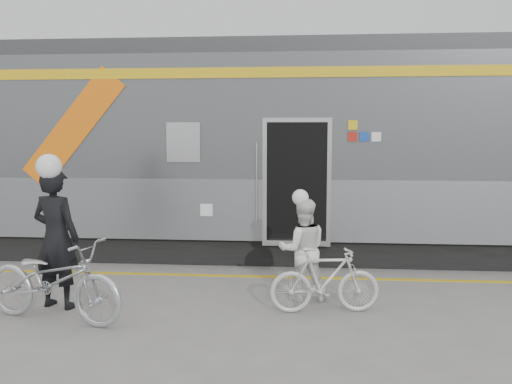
# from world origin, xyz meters

# --- Properties ---
(ground) EXTENTS (90.00, 90.00, 0.00)m
(ground) POSITION_xyz_m (0.00, 0.00, 0.00)
(ground) COLOR slate
(ground) RESTS_ON ground
(train) EXTENTS (24.00, 3.17, 4.10)m
(train) POSITION_xyz_m (-0.86, 4.19, 2.05)
(train) COLOR black
(train) RESTS_ON ground
(safety_strip) EXTENTS (24.00, 0.12, 0.01)m
(safety_strip) POSITION_xyz_m (0.00, 2.15, 0.00)
(safety_strip) COLOR gold
(safety_strip) RESTS_ON ground
(man) EXTENTS (0.80, 0.63, 1.95)m
(man) POSITION_xyz_m (-1.94, 0.33, 0.98)
(man) COLOR black
(man) RESTS_ON ground
(bicycle_left) EXTENTS (2.16, 1.20, 1.07)m
(bicycle_left) POSITION_xyz_m (-1.74, -0.22, 0.54)
(bicycle_left) COLOR #B4B8BD
(bicycle_left) RESTS_ON ground
(woman) EXTENTS (0.79, 0.65, 1.48)m
(woman) POSITION_xyz_m (1.45, 0.95, 0.74)
(woman) COLOR white
(woman) RESTS_ON ground
(bicycle_right) EXTENTS (1.54, 0.62, 0.90)m
(bicycle_right) POSITION_xyz_m (1.75, 0.40, 0.45)
(bicycle_right) COLOR beige
(bicycle_right) RESTS_ON ground
(helmet_man) EXTENTS (0.34, 0.34, 0.34)m
(helmet_man) POSITION_xyz_m (-1.94, 0.33, 2.12)
(helmet_man) COLOR white
(helmet_man) RESTS_ON man
(helmet_woman) EXTENTS (0.24, 0.24, 0.24)m
(helmet_woman) POSITION_xyz_m (1.45, 0.95, 1.60)
(helmet_woman) COLOR white
(helmet_woman) RESTS_ON woman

